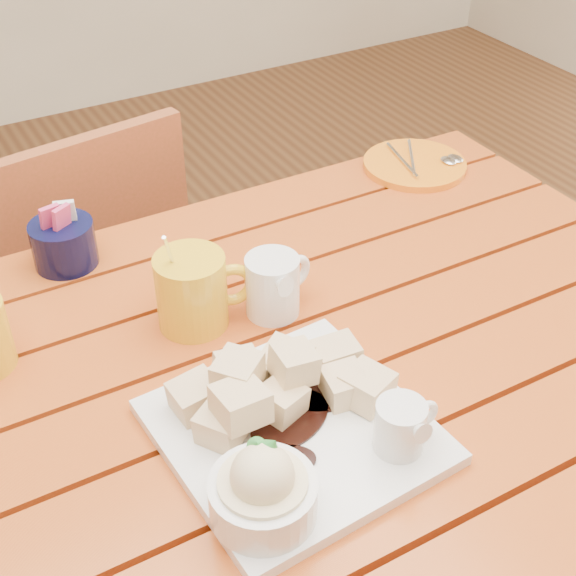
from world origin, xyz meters
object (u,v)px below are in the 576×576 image
coffee_mug_right (194,290)px  orange_saucer (416,164)px  dessert_plate (288,431)px  table (277,428)px  chair_far (74,300)px

coffee_mug_right → orange_saucer: (0.49, 0.19, -0.05)m
coffee_mug_right → dessert_plate: bearing=-76.6°
table → coffee_mug_right: coffee_mug_right is taller
orange_saucer → coffee_mug_right: bearing=-158.6°
chair_far → coffee_mug_right: bearing=87.6°
table → coffee_mug_right: (-0.05, 0.12, 0.16)m
chair_far → table: bearing=90.8°
table → chair_far: (-0.10, 0.62, -0.17)m
coffee_mug_right → chair_far: size_ratio=0.18×
coffee_mug_right → table: bearing=-53.9°
dessert_plate → orange_saucer: 0.67m
dessert_plate → table: bearing=66.6°
orange_saucer → chair_far: bearing=151.3°
table → orange_saucer: (0.45, 0.32, 0.11)m
dessert_plate → chair_far: size_ratio=0.34×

